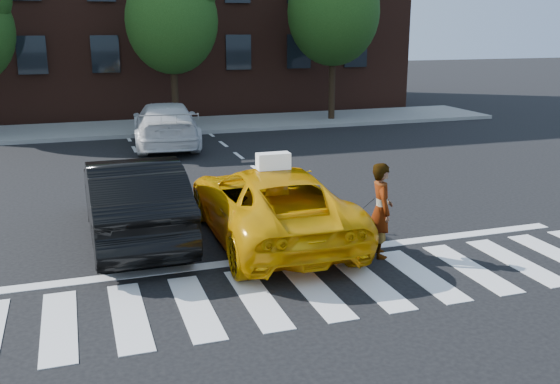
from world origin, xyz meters
name	(u,v)px	position (x,y,z in m)	size (l,w,h in m)	color
ground	(315,290)	(0.00, 0.00, 0.00)	(120.00, 120.00, 0.00)	black
crosswalk	(315,290)	(0.00, 0.00, 0.01)	(13.00, 2.40, 0.01)	silver
stop_line	(284,257)	(0.00, 1.60, 0.01)	(12.00, 0.30, 0.01)	silver
sidewalk_far	(163,127)	(0.00, 17.50, 0.07)	(30.00, 4.00, 0.15)	slate
tree_mid	(172,9)	(0.53, 17.00, 4.85)	(3.69, 3.69, 7.10)	black
tree_right	(334,0)	(7.53, 17.00, 5.26)	(4.00, 4.00, 7.70)	black
taxi	(270,203)	(0.09, 2.69, 0.75)	(2.49, 5.41, 1.50)	#DB9604
black_sedan	(133,198)	(-2.53, 3.62, 0.84)	(1.78, 5.09, 1.68)	black
white_suv	(166,124)	(-0.44, 13.46, 0.79)	(2.22, 5.46, 1.58)	silver
woman	(381,210)	(1.75, 1.10, 0.90)	(0.66, 0.43, 1.80)	#999999
dog	(314,257)	(0.36, 0.98, 0.17)	(0.51, 0.31, 0.30)	brown
taxi_sign	(273,161)	(0.09, 2.49, 1.66)	(0.65, 0.28, 0.32)	white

